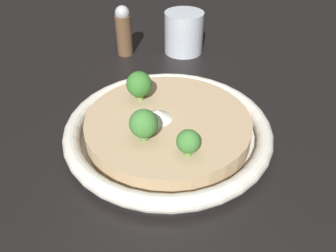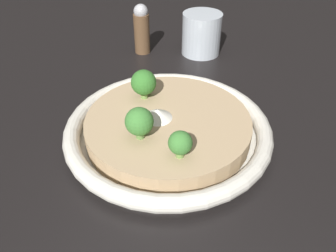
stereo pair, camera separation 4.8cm
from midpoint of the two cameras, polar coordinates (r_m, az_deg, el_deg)
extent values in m
plane|color=black|center=(0.49, -2.78, -2.15)|extent=(6.00, 6.00, 0.00)
cylinder|color=silver|center=(0.49, -2.79, -1.82)|extent=(0.28, 0.28, 0.01)
torus|color=silver|center=(0.48, -2.85, -0.42)|extent=(0.30, 0.30, 0.02)
cylinder|color=tan|center=(0.48, -2.86, -0.11)|extent=(0.24, 0.24, 0.03)
cone|color=white|center=(0.47, -4.77, 1.92)|extent=(0.04, 0.04, 0.01)
cylinder|color=#759E4C|center=(0.41, 0.12, -4.32)|extent=(0.02, 0.02, 0.02)
sphere|color=#428438|center=(0.40, 0.12, -2.85)|extent=(0.03, 0.03, 0.03)
cylinder|color=#668E47|center=(0.43, -7.37, -1.48)|extent=(0.02, 0.02, 0.02)
sphere|color=#428438|center=(0.42, -7.55, 0.31)|extent=(0.04, 0.04, 0.04)
cylinder|color=#759E4C|center=(0.51, -7.65, 5.44)|extent=(0.01, 0.01, 0.02)
sphere|color=#387A2D|center=(0.50, -7.82, 7.14)|extent=(0.04, 0.04, 0.04)
cylinder|color=silver|center=(0.73, 0.81, 15.92)|extent=(0.08, 0.08, 0.09)
cylinder|color=brown|center=(0.73, -9.59, 15.23)|extent=(0.03, 0.03, 0.08)
sphere|color=#B2B2B7|center=(0.71, -10.01, 18.77)|extent=(0.03, 0.03, 0.03)
camera|label=1|loc=(0.02, -92.86, -2.24)|focal=35.00mm
camera|label=2|loc=(0.02, 87.14, 2.24)|focal=35.00mm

